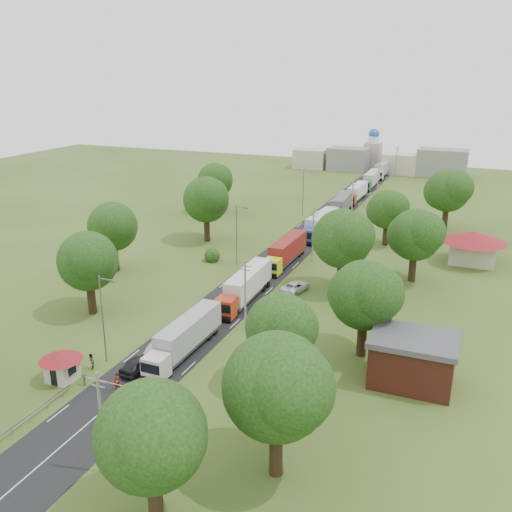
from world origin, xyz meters
The scene contains 47 objects.
ground centered at (0.00, 0.00, 0.00)m, with size 260.00×260.00×0.00m, color #38531B.
road centered at (0.00, 20.00, 0.00)m, with size 8.00×200.00×0.04m, color black.
boom_barrier centered at (-1.36, -25.00, 0.89)m, with size 9.22×0.35×1.18m.
guard_booth centered at (-7.20, -25.00, 2.16)m, with size 4.40×4.40×3.45m.
guard_rail centered at (-5.00, -35.00, 0.00)m, with size 0.10×17.00×1.70m, color slate, non-canonical shape.
info_sign centered at (5.20, 35.00, 3.00)m, with size 0.12×3.10×4.10m.
pole_0 centered at (5.50, -35.00, 4.68)m, with size 1.60×0.24×9.00m.
pole_1 centered at (5.50, -7.00, 4.68)m, with size 1.60×0.24×9.00m.
pole_2 centered at (5.50, 21.00, 4.68)m, with size 1.60×0.24×9.00m.
pole_3 centered at (5.50, 49.00, 4.68)m, with size 1.60×0.24×9.00m.
pole_4 centered at (5.50, 77.00, 4.68)m, with size 1.60×0.24×9.00m.
pole_5 centered at (5.50, 105.00, 4.68)m, with size 1.60×0.24×9.00m.
lamp_0 centered at (-5.35, -20.00, 5.55)m, with size 2.03×0.22×10.00m.
lamp_1 centered at (-5.35, 15.00, 5.55)m, with size 2.03×0.22×10.00m.
lamp_2 centered at (-5.35, 50.00, 5.55)m, with size 2.03×0.22×10.00m.
tree_0 centered at (11.99, -37.84, 7.22)m, with size 8.80×8.80×11.07m.
tree_1 centered at (17.99, -29.83, 7.85)m, with size 9.60×9.60×12.05m.
tree_2 centered at (13.99, -17.86, 6.60)m, with size 8.00×8.00×10.10m.
tree_3 centered at (19.99, -7.84, 7.22)m, with size 8.80×8.80×11.07m.
tree_4 centered at (12.99, 10.17, 7.85)m, with size 9.60×9.60×12.05m.
tree_5 centered at (21.99, 18.16, 7.22)m, with size 8.80×8.80×11.07m.
tree_6 centered at (14.99, 35.14, 6.60)m, with size 8.00×8.00×10.10m.
tree_7 centered at (23.99, 50.17, 7.85)m, with size 9.60×9.60×12.05m.
tree_10 centered at (-15.01, -9.84, 7.22)m, with size 8.80×8.80×11.07m.
tree_11 centered at (-22.01, 5.16, 7.22)m, with size 8.80×8.80×11.07m.
tree_12 centered at (-16.01, 25.17, 7.85)m, with size 9.60×9.60×12.05m.
tree_13 centered at (-24.01, 45.16, 7.22)m, with size 8.80×8.80×11.07m.
house_brick centered at (26.00, -12.00, 2.65)m, with size 8.60×6.60×5.20m.
house_cream centered at (30.00, 30.00, 3.64)m, with size 10.08×10.08×5.80m.
distant_town centered at (0.68, 110.00, 3.49)m, with size 52.00×8.00×8.00m.
church centered at (-4.00, 118.00, 5.39)m, with size 5.00×5.00×12.30m.
truck_0 centered at (1.68, -15.19, 2.08)m, with size 2.55×14.13×3.92m.
truck_1 centered at (1.93, 1.37, 2.18)m, with size 2.88×14.87×4.11m.
truck_2 centered at (1.82, 18.32, 2.13)m, with size 2.63×14.47×4.01m.
truck_3 centered at (2.36, 36.46, 2.20)m, with size 3.35×15.01×4.14m.
truck_4 centered at (2.11, 53.28, 2.19)m, with size 3.16×14.95×4.13m.
truck_5 centered at (2.07, 68.67, 2.01)m, with size 2.65×13.67×3.78m.
truck_6 centered at (1.99, 86.38, 2.11)m, with size 2.66×14.36×3.98m.
truck_7 centered at (2.05, 103.25, 2.14)m, with size 3.26×14.63×4.04m.
truck_8 centered at (1.68, 119.62, 1.99)m, with size 2.65×13.54×3.75m.
car_lane_front centered at (-1.00, -20.44, 0.84)m, with size 1.98×4.92×1.67m, color black.
car_lane_mid centered at (-1.00, -16.44, 0.74)m, with size 1.56×4.48×1.47m, color #9B9EA3.
car_lane_rear centered at (-1.00, -8.46, 0.68)m, with size 1.89×4.66×1.35m, color black.
car_verge_near centered at (7.12, 7.27, 0.73)m, with size 2.43×5.27×1.46m, color white.
car_verge_far centered at (8.00, 29.72, 0.68)m, with size 1.60×3.99×1.36m, color slate.
pedestrian_near centered at (-0.75, -24.60, 0.93)m, with size 0.68×0.45×1.86m, color gray.
pedestrian_booth centered at (-5.94, -22.00, 0.85)m, with size 0.83×0.64×1.70m, color gray.
Camera 1 is at (30.77, -65.30, 30.60)m, focal length 40.00 mm.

